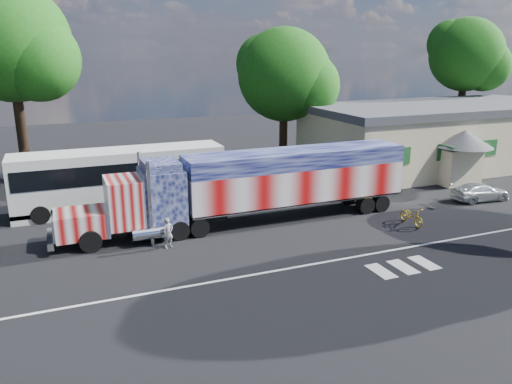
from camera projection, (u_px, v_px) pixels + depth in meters
name	position (u px, v px, depth m)	size (l,w,h in m)	color
ground	(278.00, 243.00, 25.34)	(100.00, 100.00, 0.00)	black
lane_markings	(347.00, 266.00, 22.60)	(30.00, 2.67, 0.01)	silver
semi_truck	(256.00, 185.00, 27.87)	(20.06, 3.17, 4.28)	black
coach_bus	(121.00, 178.00, 30.49)	(12.54, 2.92, 3.65)	silver
hall_building	(441.00, 135.00, 41.54)	(22.40, 12.80, 5.20)	beige
parked_car	(480.00, 192.00, 32.40)	(1.59, 3.91, 1.13)	silver
woman	(168.00, 233.00, 24.54)	(0.56, 0.37, 1.53)	slate
bicycle	(411.00, 216.00, 27.91)	(0.67, 1.92, 1.01)	gold
tree_far_ne	(468.00, 55.00, 48.40)	(7.39, 7.04, 12.56)	black
tree_ne_a	(286.00, 75.00, 41.14)	(8.06, 7.68, 11.34)	black
tree_nw_a	(12.00, 43.00, 33.91)	(8.52, 8.11, 14.03)	black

